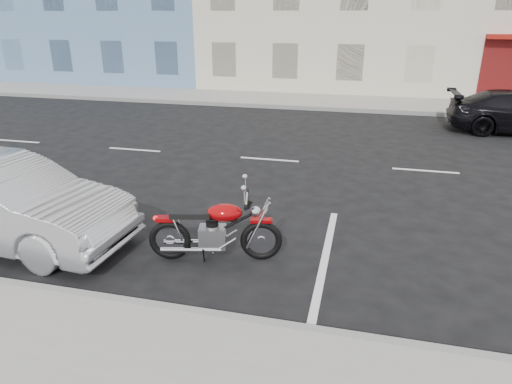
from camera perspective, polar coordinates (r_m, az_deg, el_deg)
ground at (r=12.10m, az=11.00°, el=3.34°), size 120.00×120.00×0.00m
sidewalk_far at (r=21.25m, az=-1.31°, el=11.64°), size 80.00×3.40×0.15m
curb_far at (r=19.64m, az=-2.62°, el=10.84°), size 80.00×0.12×0.16m
motorcycle at (r=7.17m, az=0.88°, el=-5.02°), size 2.08×0.82×1.06m
sedan_silver at (r=8.69m, az=-28.99°, el=-1.22°), size 4.49×1.83×1.45m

